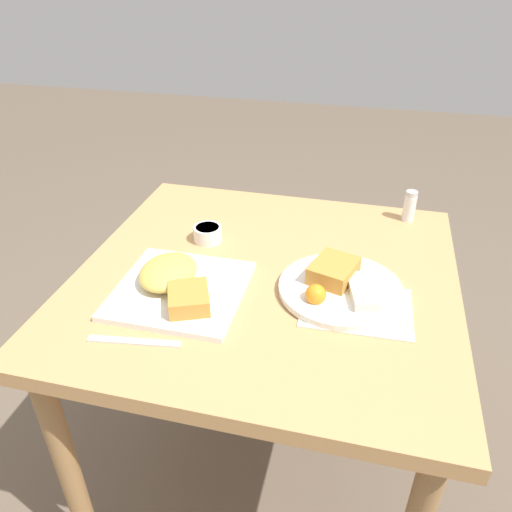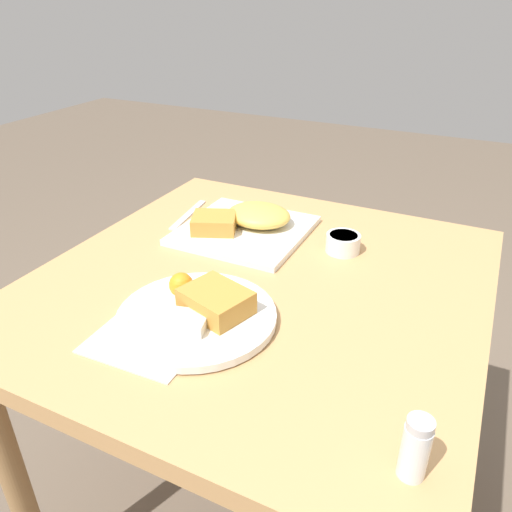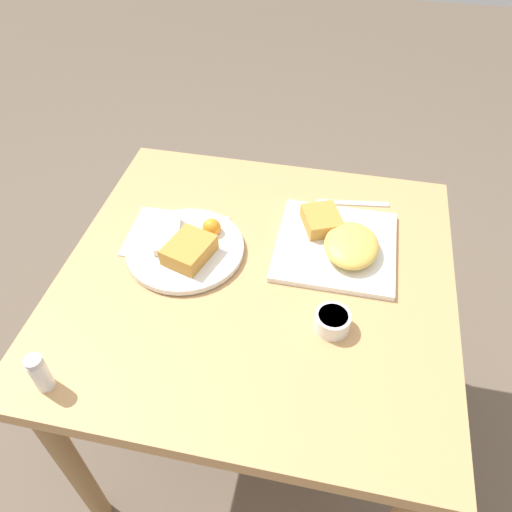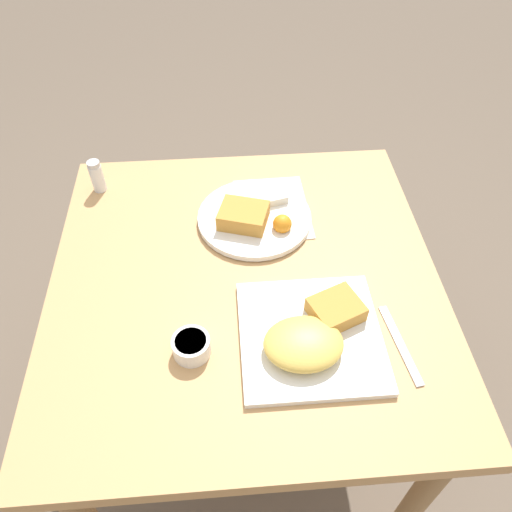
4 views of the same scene
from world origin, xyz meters
name	(u,v)px [view 3 (image 3 of 4)]	position (x,y,z in m)	size (l,w,h in m)	color
ground_plane	(256,420)	(0.00, 0.00, 0.00)	(8.00, 8.00, 0.00)	brown
dining_table	(256,299)	(0.00, 0.00, 0.61)	(0.83, 0.86, 0.70)	tan
menu_card	(176,236)	(0.08, 0.21, 0.70)	(0.18, 0.23, 0.00)	beige
plate_square_near	(340,242)	(0.12, -0.17, 0.72)	(0.27, 0.27, 0.06)	white
plate_oval_far	(186,247)	(0.03, 0.17, 0.72)	(0.27, 0.27, 0.05)	white
sauce_ramekin	(332,321)	(-0.11, -0.18, 0.72)	(0.07, 0.07, 0.04)	white
salt_shaker	(41,374)	(-0.35, 0.32, 0.74)	(0.03, 0.03, 0.09)	white
butter_knife	(353,203)	(0.29, -0.19, 0.70)	(0.04, 0.18, 0.00)	silver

